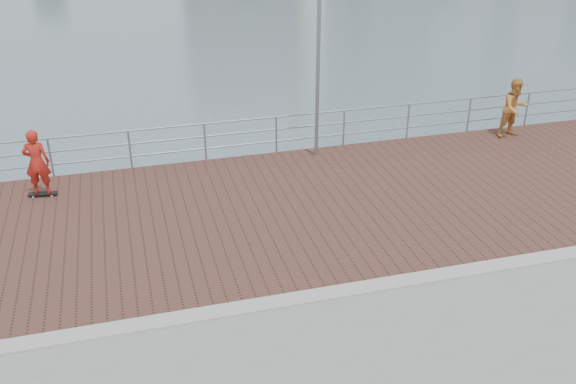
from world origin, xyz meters
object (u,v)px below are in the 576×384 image
object	(u,v)px
street_lamp	(324,26)
skateboarder	(37,162)
guardrail	(241,134)
bystander	(515,108)

from	to	relation	value
street_lamp	skateboarder	bearing A→B (deg)	-178.07
guardrail	bystander	bearing A→B (deg)	-4.76
street_lamp	skateboarder	distance (m)	7.94
street_lamp	bystander	bearing A→B (deg)	1.85
skateboarder	bystander	distance (m)	13.63
bystander	skateboarder	bearing A→B (deg)	176.75
guardrail	skateboarder	world-z (taller)	skateboarder
street_lamp	skateboarder	world-z (taller)	street_lamp
skateboarder	street_lamp	bearing A→B (deg)	-170.31
street_lamp	bystander	distance (m)	6.84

